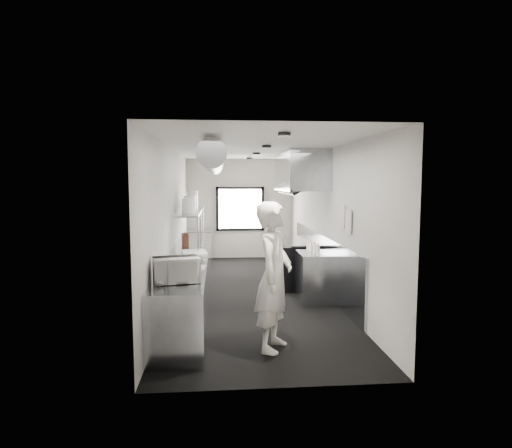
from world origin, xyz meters
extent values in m
cube|color=black|center=(0.00, 0.00, 0.00)|extent=(3.00, 8.00, 0.01)
cube|color=beige|center=(0.00, 0.00, 2.80)|extent=(3.00, 8.00, 0.01)
cube|color=#B7B4AE|center=(0.00, 4.00, 1.40)|extent=(3.00, 0.02, 2.80)
cube|color=#B7B4AE|center=(0.00, -4.00, 1.40)|extent=(3.00, 0.02, 2.80)
cube|color=#B7B4AE|center=(-1.50, 0.00, 1.40)|extent=(0.02, 8.00, 2.80)
cube|color=#B7B4AE|center=(1.50, 0.00, 1.40)|extent=(0.02, 8.00, 2.80)
cube|color=#9599A2|center=(1.48, 0.30, 0.55)|extent=(0.03, 5.50, 1.10)
cylinder|color=gray|center=(-0.70, 0.40, 2.55)|extent=(0.40, 6.40, 0.40)
cube|color=white|center=(0.00, 3.96, 1.40)|extent=(1.20, 0.03, 1.10)
cube|color=black|center=(0.00, 3.98, 1.98)|extent=(1.36, 0.03, 0.08)
cube|color=black|center=(0.00, 3.98, 0.82)|extent=(1.36, 0.03, 0.08)
cube|color=black|center=(-0.64, 3.98, 1.40)|extent=(0.08, 0.03, 1.25)
cube|color=black|center=(0.64, 3.98, 1.40)|extent=(0.08, 0.03, 1.25)
cube|color=#9599A2|center=(1.10, 0.70, 2.40)|extent=(0.80, 2.20, 0.80)
cube|color=#9599A2|center=(0.72, 0.70, 2.01)|extent=(0.05, 2.20, 0.05)
cube|color=black|center=(1.02, 0.70, 2.06)|extent=(0.50, 2.10, 0.28)
cube|color=#9599A2|center=(-1.15, -0.50, 0.45)|extent=(0.70, 6.00, 0.90)
cube|color=#9599A2|center=(-1.20, 1.00, 1.55)|extent=(0.45, 3.00, 0.04)
cylinder|color=#9599A2|center=(-1.00, -0.40, 1.22)|extent=(0.04, 0.04, 0.66)
cylinder|color=#9599A2|center=(-1.00, 1.00, 1.22)|extent=(0.04, 0.04, 0.66)
cylinder|color=#9599A2|center=(-1.00, 2.40, 1.22)|extent=(0.04, 0.04, 0.66)
cube|color=black|center=(1.05, 0.70, 0.45)|extent=(0.85, 1.60, 0.90)
cube|color=#9599A2|center=(1.05, 0.70, 0.92)|extent=(0.85, 1.60, 0.04)
cube|color=#9599A2|center=(0.64, 0.70, 0.45)|extent=(0.03, 1.55, 0.80)
cylinder|color=#9599A2|center=(0.61, 0.70, 0.55)|extent=(0.03, 1.30, 0.03)
cube|color=#9599A2|center=(1.15, -0.70, 0.45)|extent=(0.65, 0.80, 0.90)
cube|color=#9599A2|center=(-1.15, 3.20, 0.45)|extent=(0.70, 1.20, 0.90)
cube|color=beige|center=(1.47, -1.20, 1.60)|extent=(0.02, 0.28, 0.38)
cube|color=beige|center=(1.47, -1.55, 1.55)|extent=(0.02, 0.28, 0.38)
imported|color=silver|center=(0.09, -2.89, 0.97)|extent=(0.70, 0.83, 1.93)
imported|color=silver|center=(-1.16, -2.82, 1.06)|extent=(0.61, 0.51, 0.32)
cylinder|color=#A9B5A7|center=(-1.26, -2.58, 0.95)|extent=(0.18, 0.18, 0.10)
cylinder|color=#A9B5A7|center=(-1.31, -2.54, 0.95)|extent=(0.19, 0.19, 0.11)
cube|color=silver|center=(-0.97, -1.91, 0.90)|extent=(0.33, 0.40, 0.01)
cylinder|color=silver|center=(-1.04, -1.14, 0.91)|extent=(0.20, 0.20, 0.01)
sphere|color=tan|center=(-1.04, -1.14, 0.96)|extent=(0.08, 0.08, 0.08)
cube|color=white|center=(-1.06, -0.50, 0.91)|extent=(0.48, 0.60, 0.02)
cube|color=#51291C|center=(-1.28, 0.36, 1.02)|extent=(0.16, 0.24, 0.25)
cylinder|color=silver|center=(-1.21, 0.26, 1.71)|extent=(0.26, 0.26, 0.28)
cylinder|color=silver|center=(-1.20, 0.69, 1.73)|extent=(0.26, 0.26, 0.32)
cylinder|color=silver|center=(-1.19, 1.30, 1.74)|extent=(0.27, 0.27, 0.34)
cylinder|color=silver|center=(-1.21, 1.60, 1.77)|extent=(0.33, 0.33, 0.39)
cylinder|color=white|center=(1.11, -0.97, 0.99)|extent=(0.07, 0.07, 0.18)
cylinder|color=white|center=(1.08, -0.80, 0.99)|extent=(0.06, 0.06, 0.17)
cylinder|color=white|center=(1.12, -0.68, 0.98)|extent=(0.07, 0.07, 0.17)
cylinder|color=white|center=(1.08, -0.51, 0.99)|extent=(0.08, 0.08, 0.18)
cylinder|color=white|center=(1.06, -0.37, 1.00)|extent=(0.08, 0.08, 0.19)
camera|label=1|loc=(-0.62, -8.47, 2.21)|focal=30.99mm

